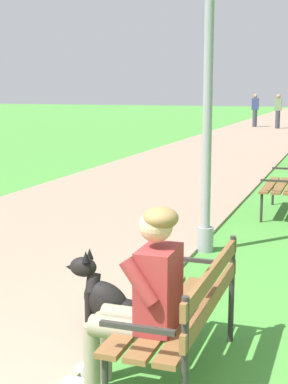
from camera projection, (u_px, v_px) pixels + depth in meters
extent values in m
cube|color=gray|center=(259.00, 132.00, 25.98)|extent=(4.16, 60.00, 0.04)
cube|color=brown|center=(147.00, 311.00, 4.02)|extent=(0.14, 1.50, 0.04)
cube|color=brown|center=(172.00, 314.00, 3.96)|extent=(0.14, 1.50, 0.04)
cube|color=brown|center=(197.00, 317.00, 3.90)|extent=(0.14, 1.50, 0.04)
cube|color=brown|center=(213.00, 299.00, 3.85)|extent=(0.04, 1.50, 0.11)
cube|color=brown|center=(213.00, 273.00, 3.81)|extent=(0.04, 1.50, 0.11)
cylinder|color=#2D2B28|center=(172.00, 306.00, 4.71)|extent=(0.04, 0.04, 0.45)
cylinder|color=#2D2B28|center=(232.00, 289.00, 4.52)|extent=(0.04, 0.04, 0.85)
cube|color=#2D2B28|center=(197.00, 260.00, 4.57)|extent=(0.45, 0.04, 0.03)
cylinder|color=#2D2B28|center=(185.00, 370.00, 3.23)|extent=(0.04, 0.04, 0.85)
cube|color=#2D2B28|center=(137.00, 328.00, 3.29)|extent=(0.45, 0.04, 0.03)
cube|color=brown|center=(270.00, 185.00, 9.19)|extent=(0.14, 1.50, 0.04)
cube|color=brown|center=(281.00, 186.00, 9.13)|extent=(0.14, 1.50, 0.04)
cylinder|color=#2D2B28|center=(273.00, 192.00, 9.88)|extent=(0.04, 0.04, 0.45)
cube|color=#2D2B28|center=(286.00, 169.00, 9.74)|extent=(0.45, 0.04, 0.03)
cylinder|color=#2D2B28|center=(261.00, 207.00, 8.60)|extent=(0.04, 0.04, 0.45)
cube|color=#2D2B28|center=(276.00, 181.00, 8.46)|extent=(0.45, 0.04, 0.03)
cylinder|color=gray|center=(133.00, 318.00, 3.85)|extent=(0.42, 0.14, 0.14)
cylinder|color=gray|center=(104.00, 346.00, 3.96)|extent=(0.11, 0.11, 0.47)
cube|color=silver|center=(93.00, 372.00, 4.02)|extent=(0.24, 0.09, 0.07)
cylinder|color=gray|center=(122.00, 329.00, 3.66)|extent=(0.42, 0.14, 0.14)
cylinder|color=gray|center=(92.00, 359.00, 3.77)|extent=(0.11, 0.11, 0.47)
cube|color=maroon|center=(159.00, 288.00, 3.64)|extent=(0.22, 0.36, 0.52)
cylinder|color=maroon|center=(159.00, 263.00, 3.83)|extent=(0.25, 0.09, 0.30)
cylinder|color=maroon|center=(139.00, 282.00, 3.46)|extent=(0.25, 0.09, 0.30)
sphere|color=tan|center=(156.00, 226.00, 3.58)|extent=(0.21, 0.21, 0.21)
ellipsoid|color=olive|center=(161.00, 218.00, 3.56)|extent=(0.22, 0.23, 0.14)
ellipsoid|color=black|center=(125.00, 319.00, 4.63)|extent=(0.38, 0.31, 0.32)
ellipsoid|color=black|center=(106.00, 302.00, 4.64)|extent=(0.52, 0.26, 0.48)
ellipsoid|color=black|center=(112.00, 298.00, 4.62)|extent=(0.37, 0.22, 0.27)
cylinder|color=black|center=(94.00, 309.00, 4.74)|extent=(0.06, 0.06, 0.38)
cylinder|color=black|center=(89.00, 315.00, 4.63)|extent=(0.06, 0.06, 0.38)
cylinder|color=black|center=(93.00, 283.00, 4.64)|extent=(0.12, 0.18, 0.19)
ellipsoid|color=black|center=(83.00, 267.00, 4.64)|extent=(0.23, 0.16, 0.16)
cone|color=black|center=(71.00, 267.00, 4.66)|extent=(0.11, 0.10, 0.09)
cone|color=black|center=(90.00, 254.00, 4.65)|extent=(0.06, 0.06, 0.09)
cone|color=black|center=(86.00, 257.00, 4.57)|extent=(0.06, 0.06, 0.09)
cylinder|color=black|center=(149.00, 337.00, 4.60)|extent=(0.28, 0.07, 0.04)
cylinder|color=gray|center=(205.00, 239.00, 7.08)|extent=(0.20, 0.20, 0.30)
cylinder|color=gray|center=(208.00, 88.00, 6.76)|extent=(0.11, 0.11, 3.90)
cylinder|color=#383842|center=(255.00, 119.00, 28.89)|extent=(0.22, 0.22, 0.88)
cube|color=navy|center=(255.00, 104.00, 28.77)|extent=(0.32, 0.20, 0.56)
sphere|color=#A37556|center=(255.00, 96.00, 28.70)|extent=(0.20, 0.20, 0.20)
cylinder|color=#383842|center=(278.00, 120.00, 27.75)|extent=(0.22, 0.22, 0.88)
cube|color=#6B7F5B|center=(278.00, 105.00, 27.62)|extent=(0.32, 0.20, 0.56)
sphere|color=#A37556|center=(279.00, 96.00, 27.56)|extent=(0.20, 0.20, 0.20)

